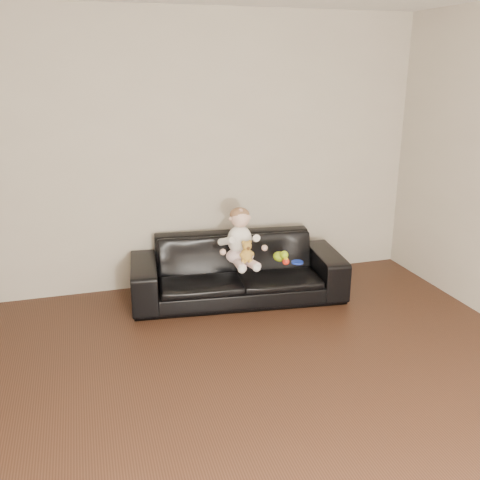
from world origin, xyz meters
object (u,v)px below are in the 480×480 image
object	(u,v)px
sofa	(237,269)
toy_rattle	(286,262)
teddy_bear	(247,252)
toy_green	(279,257)
baby	(240,240)
toy_blue_disc	(297,262)

from	to	relation	value
sofa	toy_rattle	xyz separation A→B (m)	(0.38, -0.26, 0.12)
teddy_bear	toy_green	size ratio (longest dim) A/B	1.53
baby	sofa	bearing A→B (deg)	83.80
toy_rattle	baby	bearing A→B (deg)	157.86
teddy_bear	baby	bearing A→B (deg)	92.69
sofa	toy_green	xyz separation A→B (m)	(0.35, -0.15, 0.14)
sofa	toy_blue_disc	distance (m)	0.56
sofa	toy_blue_disc	size ratio (longest dim) A/B	18.02
toy_green	teddy_bear	bearing A→B (deg)	-162.20
baby	teddy_bear	world-z (taller)	baby
teddy_bear	toy_rattle	world-z (taller)	teddy_bear
teddy_bear	toy_rattle	distance (m)	0.39
sofa	toy_rattle	size ratio (longest dim) A/B	30.20
sofa	toy_green	world-z (taller)	sofa
sofa	teddy_bear	size ratio (longest dim) A/B	9.77
baby	toy_rattle	xyz separation A→B (m)	(0.38, -0.16, -0.20)
toy_green	toy_blue_disc	bearing A→B (deg)	-32.58
sofa	baby	bearing A→B (deg)	-85.18
sofa	baby	size ratio (longest dim) A/B	3.78
sofa	toy_blue_disc	bearing A→B (deg)	-19.96
sofa	toy_rattle	distance (m)	0.48
teddy_bear	toy_blue_disc	bearing A→B (deg)	1.34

